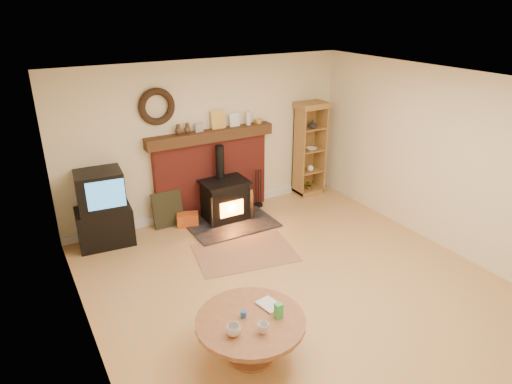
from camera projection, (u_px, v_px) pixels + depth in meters
ground at (300, 289)px, 5.87m from camera, size 5.50×5.50×0.00m
room_shell at (300, 161)px, 5.27m from camera, size 5.02×5.52×2.61m
chimney_breast at (212, 169)px, 7.69m from camera, size 2.20×0.22×1.78m
wood_stove at (226, 202)px, 7.58m from camera, size 1.40×1.00×1.26m
area_rug at (245, 253)px, 6.71m from camera, size 1.58×1.22×0.01m
tv_unit at (103, 210)px, 6.77m from camera, size 0.84×0.63×1.17m
curio_cabinet at (309, 149)px, 8.45m from camera, size 0.56×0.41×1.76m
firelog_box at (188, 220)px, 7.48m from camera, size 0.40×0.33×0.22m
leaning_painting at (168, 209)px, 7.40m from camera, size 0.50×0.13×0.59m
fire_tools at (258, 199)px, 8.19m from camera, size 0.16×0.16×0.70m
coffee_table at (251, 327)px, 4.62m from camera, size 1.12×1.12×0.63m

